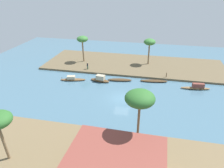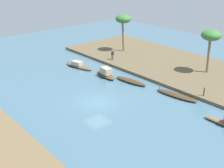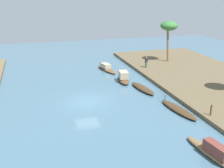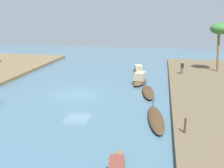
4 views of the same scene
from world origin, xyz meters
TOP-DOWN VIEW (x-y plane):
  - river_water at (0.00, 0.00)m, footprint 72.65×72.65m
  - riverbank_left at (0.00, -16.01)m, footprint 40.63×14.03m
  - sampan_midstream at (1.61, -6.84)m, footprint 4.82×1.73m
  - sampan_upstream_small at (-12.64, -6.23)m, footprint 5.30×1.46m
  - sampan_with_tall_canopy at (10.78, -5.06)m, footprint 5.08×2.11m
  - sampan_near_left_bank at (-4.96, -7.80)m, footprint 5.34×1.75m
  - sampan_foreground at (5.29, -5.73)m, footprint 4.03×1.80m
  - person_on_near_bank at (9.40, -10.54)m, footprint 0.35×0.38m
  - mooring_post at (-7.32, -9.66)m, footprint 0.14×0.14m
  - palm_tree_left_far at (11.86, -15.04)m, footprint 2.57×2.57m

SIDE VIEW (x-z plane):
  - river_water at x=0.00m, z-range 0.00..0.00m
  - sampan_near_left_bank at x=-4.96m, z-range -0.24..0.62m
  - riverbank_left at x=0.00m, z-range 0.00..0.39m
  - sampan_midstream at x=1.61m, z-range 0.00..0.43m
  - sampan_with_tall_canopy at x=10.78m, z-range -0.15..0.80m
  - sampan_upstream_small at x=-12.64m, z-range -0.16..0.98m
  - sampan_foreground at x=5.29m, z-range -0.17..1.16m
  - mooring_post at x=-7.32m, z-range 0.39..1.39m
  - person_on_near_bank at x=9.40m, z-range 0.28..1.81m
  - palm_tree_left_far at x=11.86m, z-range 2.58..8.72m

